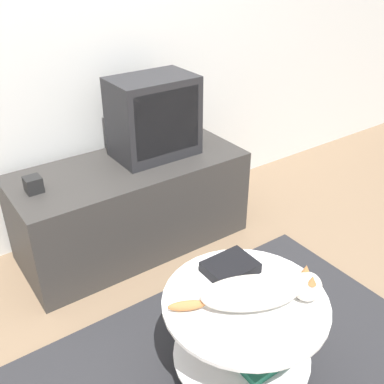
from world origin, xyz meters
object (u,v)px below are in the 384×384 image
object	(u,v)px
tv	(154,117)
dvd_box	(230,267)
speaker	(33,185)
cat	(259,292)

from	to	relation	value
tv	dvd_box	size ratio (longest dim) A/B	2.27
speaker	cat	bearing A→B (deg)	-68.54
tv	cat	world-z (taller)	tv
tv	dvd_box	xyz separation A→B (m)	(-0.26, -1.04, -0.32)
dvd_box	cat	distance (m)	0.22
dvd_box	cat	world-z (taller)	cat
tv	dvd_box	bearing A→B (deg)	-103.76
dvd_box	cat	xyz separation A→B (m)	(-0.03, -0.21, 0.03)
speaker	cat	distance (m)	1.31
dvd_box	cat	bearing A→B (deg)	-97.71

